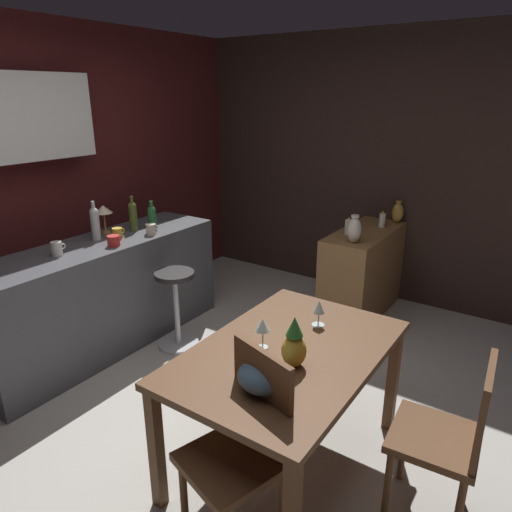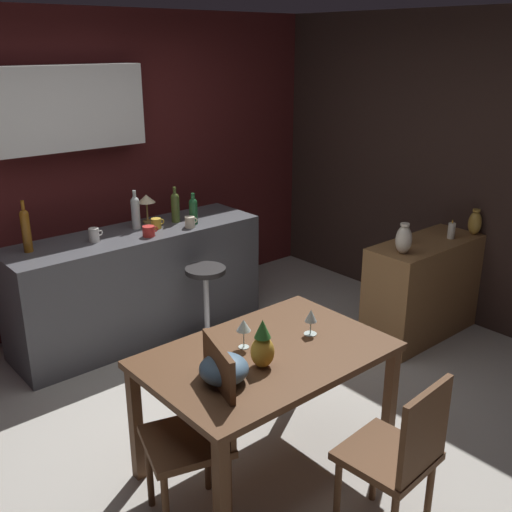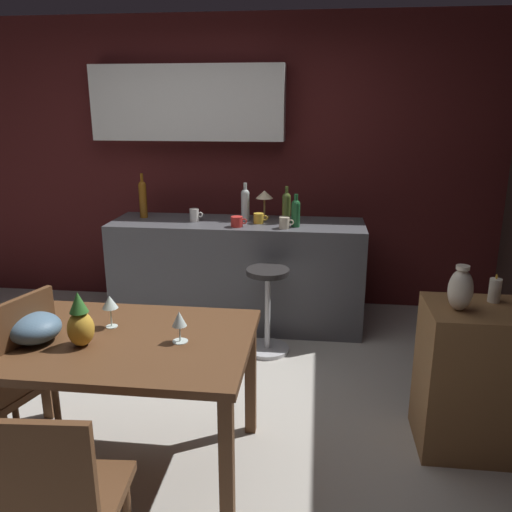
{
  "view_description": "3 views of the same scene",
  "coord_description": "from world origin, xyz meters",
  "px_view_note": "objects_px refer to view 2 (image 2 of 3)",
  "views": [
    {
      "loc": [
        -1.98,
        -1.54,
        2.02
      ],
      "look_at": [
        0.47,
        0.12,
        0.98
      ],
      "focal_mm": 32.56,
      "sensor_mm": 36.0,
      "label": 1
    },
    {
      "loc": [
        -2.02,
        -2.63,
        2.33
      ],
      "look_at": [
        0.42,
        0.23,
        0.98
      ],
      "focal_mm": 41.84,
      "sensor_mm": 36.0,
      "label": 2
    },
    {
      "loc": [
        0.86,
        -2.69,
        1.83
      ],
      "look_at": [
        0.51,
        0.15,
        0.99
      ],
      "focal_mm": 36.3,
      "sensor_mm": 36.0,
      "label": 3
    }
  ],
  "objects_px": {
    "wine_bottle_clear": "(135,211)",
    "chair_by_doorway": "(399,455)",
    "pillar_candle_tall": "(451,231)",
    "counter_lamp": "(146,201)",
    "wine_glass_right": "(244,326)",
    "chair_near_window": "(199,428)",
    "dining_table": "(267,366)",
    "wine_glass_left": "(311,317)",
    "fruit_bowl": "(224,369)",
    "vase_brass": "(475,223)",
    "wine_bottle_green": "(193,210)",
    "pineapple_centerpiece": "(262,347)",
    "cup_red": "(149,231)",
    "bar_stool": "(206,304)",
    "cup_white": "(94,235)",
    "vase_ceramic_ivory": "(404,239)",
    "cup_cream": "(190,222)",
    "wine_bottle_amber": "(26,229)",
    "pillar_candle_short": "(405,235)",
    "cup_mustard": "(156,223)",
    "wine_bottle_olive": "(175,206)",
    "sideboard_cabinet": "(424,288)"
  },
  "relations": [
    {
      "from": "wine_bottle_clear",
      "to": "wine_glass_right",
      "type": "bearing_deg",
      "value": -102.68
    },
    {
      "from": "cup_red",
      "to": "wine_bottle_green",
      "type": "bearing_deg",
      "value": 6.66
    },
    {
      "from": "fruit_bowl",
      "to": "vase_brass",
      "type": "relative_size",
      "value": 1.14
    },
    {
      "from": "sideboard_cabinet",
      "to": "vase_ceramic_ivory",
      "type": "xyz_separation_m",
      "value": [
        -0.41,
        -0.04,
        0.52
      ]
    },
    {
      "from": "sideboard_cabinet",
      "to": "pineapple_centerpiece",
      "type": "relative_size",
      "value": 4.11
    },
    {
      "from": "wine_bottle_olive",
      "to": "vase_brass",
      "type": "bearing_deg",
      "value": -42.82
    },
    {
      "from": "wine_glass_left",
      "to": "wine_bottle_clear",
      "type": "relative_size",
      "value": 0.49
    },
    {
      "from": "dining_table",
      "to": "chair_near_window",
      "type": "bearing_deg",
      "value": -172.09
    },
    {
      "from": "pineapple_centerpiece",
      "to": "cup_cream",
      "type": "relative_size",
      "value": 2.32
    },
    {
      "from": "chair_by_doorway",
      "to": "fruit_bowl",
      "type": "bearing_deg",
      "value": 122.04
    },
    {
      "from": "bar_stool",
      "to": "cup_cream",
      "type": "bearing_deg",
      "value": 73.73
    },
    {
      "from": "cup_cream",
      "to": "vase_ceramic_ivory",
      "type": "height_order",
      "value": "vase_ceramic_ivory"
    },
    {
      "from": "chair_by_doorway",
      "to": "chair_near_window",
      "type": "bearing_deg",
      "value": 129.16
    },
    {
      "from": "cup_white",
      "to": "chair_by_doorway",
      "type": "bearing_deg",
      "value": -86.74
    },
    {
      "from": "counter_lamp",
      "to": "cup_cream",
      "type": "bearing_deg",
      "value": -60.29
    },
    {
      "from": "wine_bottle_olive",
      "to": "pillar_candle_short",
      "type": "distance_m",
      "value": 1.89
    },
    {
      "from": "cup_cream",
      "to": "cup_white",
      "type": "xyz_separation_m",
      "value": [
        -0.76,
        0.17,
        0.01
      ]
    },
    {
      "from": "dining_table",
      "to": "cup_mustard",
      "type": "distance_m",
      "value": 1.99
    },
    {
      "from": "dining_table",
      "to": "pineapple_centerpiece",
      "type": "height_order",
      "value": "pineapple_centerpiece"
    },
    {
      "from": "vase_ceramic_ivory",
      "to": "sideboard_cabinet",
      "type": "bearing_deg",
      "value": 6.13
    },
    {
      "from": "wine_bottle_green",
      "to": "counter_lamp",
      "type": "height_order",
      "value": "wine_bottle_green"
    },
    {
      "from": "wine_glass_left",
      "to": "pillar_candle_short",
      "type": "relative_size",
      "value": 1.01
    },
    {
      "from": "wine_glass_left",
      "to": "wine_bottle_amber",
      "type": "bearing_deg",
      "value": 112.8
    },
    {
      "from": "chair_near_window",
      "to": "cup_white",
      "type": "distance_m",
      "value": 2.09
    },
    {
      "from": "counter_lamp",
      "to": "vase_ceramic_ivory",
      "type": "relative_size",
      "value": 1.01
    },
    {
      "from": "chair_near_window",
      "to": "bar_stool",
      "type": "xyz_separation_m",
      "value": [
        1.12,
        1.49,
        -0.17
      ]
    },
    {
      "from": "wine_bottle_green",
      "to": "cup_cream",
      "type": "distance_m",
      "value": 0.13
    },
    {
      "from": "vase_ceramic_ivory",
      "to": "cup_cream",
      "type": "bearing_deg",
      "value": 125.37
    },
    {
      "from": "chair_by_doorway",
      "to": "wine_bottle_amber",
      "type": "height_order",
      "value": "wine_bottle_amber"
    },
    {
      "from": "bar_stool",
      "to": "cup_white",
      "type": "relative_size",
      "value": 5.93
    },
    {
      "from": "pillar_candle_tall",
      "to": "vase_brass",
      "type": "distance_m",
      "value": 0.25
    },
    {
      "from": "bar_stool",
      "to": "dining_table",
      "type": "bearing_deg",
      "value": -113.36
    },
    {
      "from": "bar_stool",
      "to": "counter_lamp",
      "type": "distance_m",
      "value": 1.0
    },
    {
      "from": "cup_white",
      "to": "pillar_candle_short",
      "type": "distance_m",
      "value": 2.42
    },
    {
      "from": "wine_bottle_clear",
      "to": "wine_bottle_olive",
      "type": "xyz_separation_m",
      "value": [
        0.35,
        -0.05,
        -0.01
      ]
    },
    {
      "from": "pillar_candle_tall",
      "to": "bar_stool",
      "type": "bearing_deg",
      "value": 147.32
    },
    {
      "from": "chair_by_doorway",
      "to": "pillar_candle_tall",
      "type": "bearing_deg",
      "value": 27.83
    },
    {
      "from": "wine_bottle_clear",
      "to": "chair_by_doorway",
      "type": "bearing_deg",
      "value": -95.19
    },
    {
      "from": "wine_bottle_green",
      "to": "cup_white",
      "type": "xyz_separation_m",
      "value": [
        -0.84,
        0.1,
        -0.07
      ]
    },
    {
      "from": "chair_by_doorway",
      "to": "pineapple_centerpiece",
      "type": "height_order",
      "value": "pineapple_centerpiece"
    },
    {
      "from": "wine_bottle_clear",
      "to": "cup_red",
      "type": "height_order",
      "value": "wine_bottle_clear"
    },
    {
      "from": "dining_table",
      "to": "wine_glass_left",
      "type": "distance_m",
      "value": 0.38
    },
    {
      "from": "chair_near_window",
      "to": "vase_ceramic_ivory",
      "type": "distance_m",
      "value": 2.28
    },
    {
      "from": "wine_bottle_clear",
      "to": "vase_brass",
      "type": "bearing_deg",
      "value": -38.76
    },
    {
      "from": "cup_mustard",
      "to": "pillar_candle_short",
      "type": "xyz_separation_m",
      "value": [
        1.43,
        -1.4,
        -0.06
      ]
    },
    {
      "from": "wine_bottle_green",
      "to": "pillar_candle_tall",
      "type": "xyz_separation_m",
      "value": [
        1.51,
        -1.48,
        -0.14
      ]
    },
    {
      "from": "wine_bottle_clear",
      "to": "fruit_bowl",
      "type": "bearing_deg",
      "value": -108.99
    },
    {
      "from": "cup_red",
      "to": "counter_lamp",
      "type": "height_order",
      "value": "counter_lamp"
    },
    {
      "from": "wine_glass_right",
      "to": "vase_brass",
      "type": "relative_size",
      "value": 0.78
    },
    {
      "from": "pillar_candle_tall",
      "to": "counter_lamp",
      "type": "bearing_deg",
      "value": 135.45
    }
  ]
}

